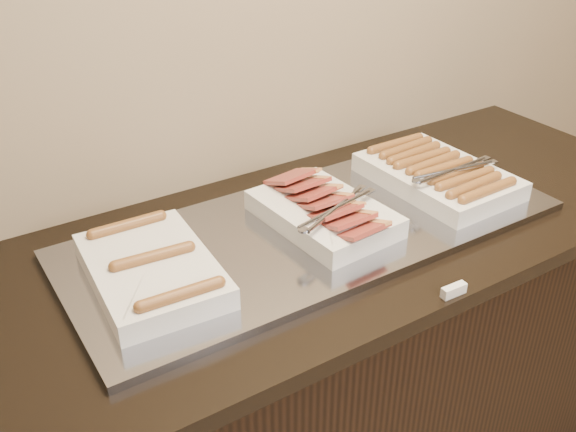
# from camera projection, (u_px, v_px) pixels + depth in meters

# --- Properties ---
(counter) EXTENTS (2.06, 0.76, 0.90)m
(counter) POSITION_uv_depth(u_px,v_px,m) (315.00, 368.00, 1.78)
(counter) COLOR black
(counter) RESTS_ON ground
(warming_tray) EXTENTS (1.20, 0.50, 0.02)m
(warming_tray) POSITION_uv_depth(u_px,v_px,m) (315.00, 229.00, 1.55)
(warming_tray) COLOR #9496A2
(warming_tray) RESTS_ON counter
(dish_left) EXTENTS (0.26, 0.37, 0.07)m
(dish_left) POSITION_uv_depth(u_px,v_px,m) (152.00, 269.00, 1.33)
(dish_left) COLOR silver
(dish_left) RESTS_ON warming_tray
(dish_center) EXTENTS (0.27, 0.37, 0.09)m
(dish_center) POSITION_uv_depth(u_px,v_px,m) (324.00, 212.00, 1.53)
(dish_center) COLOR silver
(dish_center) RESTS_ON warming_tray
(dish_right) EXTENTS (0.28, 0.40, 0.08)m
(dish_right) POSITION_uv_depth(u_px,v_px,m) (438.00, 174.00, 1.71)
(dish_right) COLOR silver
(dish_right) RESTS_ON warming_tray
(label_holder) EXTENTS (0.06, 0.02, 0.02)m
(label_holder) POSITION_uv_depth(u_px,v_px,m) (454.00, 290.00, 1.33)
(label_holder) COLOR silver
(label_holder) RESTS_ON counter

